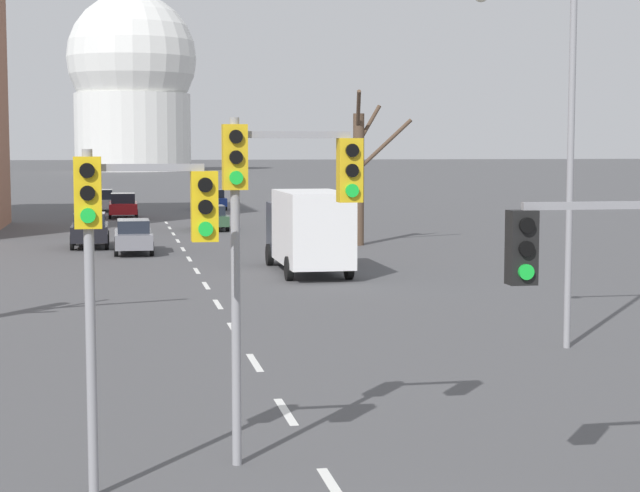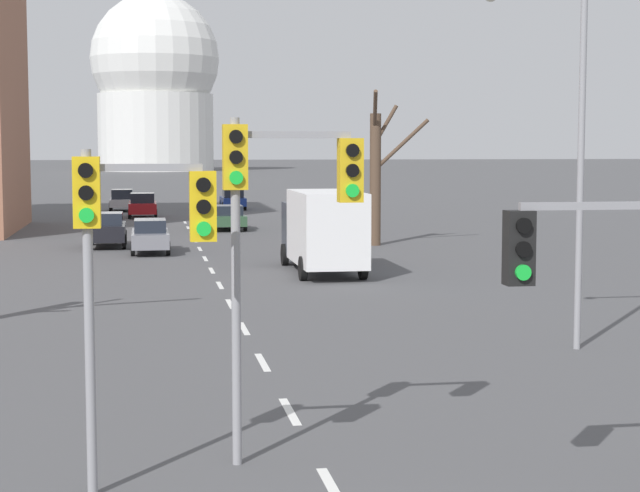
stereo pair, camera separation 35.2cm
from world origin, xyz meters
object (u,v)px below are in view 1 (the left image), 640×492
sedan_near_right (133,236)px  sedan_mid_centre (102,200)px  street_lamp_right (553,129)px  sedan_far_right (213,199)px  traffic_signal_centre_tall (275,203)px  sedan_far_left (123,205)px  traffic_signal_near_right (620,265)px  sedan_distant_centre (90,230)px  delivery_truck (308,228)px  traffic_signal_near_left (130,235)px  sedan_near_left (210,217)px

sedan_near_right → sedan_mid_centre: bearing=93.3°
street_lamp_right → sedan_far_right: 58.63m
street_lamp_right → sedan_far_right: (-2.90, 58.39, -4.41)m
traffic_signal_centre_tall → sedan_far_left: 58.05m
traffic_signal_near_right → sedan_far_left: 61.05m
sedan_distant_centre → delivery_truck: 14.76m
traffic_signal_near_left → sedan_near_right: traffic_signal_near_left is taller
delivery_truck → traffic_signal_centre_tall: bearing=-101.2°
sedan_near_left → delivery_truck: size_ratio=0.59×
traffic_signal_centre_tall → sedan_near_right: traffic_signal_centre_tall is taller
sedan_mid_centre → delivery_truck: size_ratio=0.56×
traffic_signal_near_left → street_lamp_right: street_lamp_right is taller
traffic_signal_centre_tall → sedan_near_left: bearing=86.5°
traffic_signal_centre_tall → sedan_near_left: size_ratio=1.23×
traffic_signal_near_left → sedan_far_left: (0.10, 59.04, -2.76)m
delivery_truck → traffic_signal_near_left: bearing=-105.3°
sedan_mid_centre → delivery_truck: 42.45m
sedan_near_right → sedan_far_left: (-0.36, 24.90, 0.06)m
sedan_near_right → delivery_truck: (6.45, -8.88, 0.92)m
traffic_signal_near_right → sedan_far_right: (0.64, 69.10, -2.44)m
sedan_far_left → delivery_truck: 34.47m
traffic_signal_centre_tall → sedan_far_left: (-2.04, 57.93, -3.11)m
sedan_far_right → delivery_truck: delivery_truck is taller
traffic_signal_centre_tall → sedan_near_right: (-1.68, 33.03, -3.17)m
sedan_near_right → traffic_signal_near_right: bearing=-80.7°
sedan_near_left → delivery_truck: bearing=-85.0°
street_lamp_right → sedan_far_left: (-9.75, 49.98, -4.36)m
sedan_far_right → sedan_distant_centre: (-8.49, -30.12, 0.07)m
traffic_signal_near_right → traffic_signal_centre_tall: bearing=146.5°
street_lamp_right → sedan_mid_centre: size_ratio=2.08×
traffic_signal_near_right → street_lamp_right: bearing=71.7°
street_lamp_right → sedan_mid_centre: (-11.27, 57.82, -4.38)m
sedan_far_right → delivery_truck: (-0.04, -42.19, 0.91)m
traffic_signal_near_right → sedan_near_right: (-5.85, 35.79, -2.45)m
sedan_far_right → delivery_truck: size_ratio=0.62×
traffic_signal_near_left → traffic_signal_centre_tall: bearing=27.4°
traffic_signal_near_right → delivery_truck: size_ratio=0.59×
traffic_signal_near_right → delivery_truck: traffic_signal_near_right is taller
traffic_signal_near_right → sedan_near_right: traffic_signal_near_right is taller
sedan_mid_centre → sedan_far_right: 8.39m
traffic_signal_near_left → street_lamp_right: (9.85, 9.06, 1.61)m
traffic_signal_centre_tall → sedan_mid_centre: size_ratio=1.29×
traffic_signal_near_left → sedan_mid_centre: traffic_signal_near_left is taller
traffic_signal_centre_tall → sedan_far_right: 66.59m
sedan_near_left → sedan_far_right: (1.97, 20.34, 0.05)m
traffic_signal_near_right → sedan_mid_centre: 69.00m
sedan_far_left → delivery_truck: (6.81, -33.78, 0.86)m
traffic_signal_near_right → sedan_mid_centre: size_ratio=1.05×
street_lamp_right → sedan_near_right: bearing=110.5°
traffic_signal_near_left → sedan_far_right: size_ratio=1.07×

